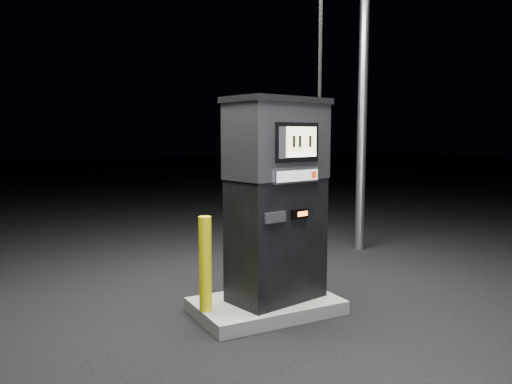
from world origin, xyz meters
name	(u,v)px	position (x,y,z in m)	size (l,w,h in m)	color
ground	(266,312)	(0.00, 0.00, 0.00)	(80.00, 80.00, 0.00)	black
pump_island	(266,306)	(0.00, 0.00, 0.07)	(1.60, 1.00, 0.15)	#5F5F5B
fuel_dispenser	(277,198)	(0.13, -0.02, 1.31)	(1.31, 0.89, 4.70)	black
bollard_left	(205,264)	(-0.74, -0.01, 0.66)	(0.14, 0.14, 1.01)	#F2EB0D
bollard_right	(314,252)	(0.73, 0.11, 0.59)	(0.12, 0.12, 0.89)	#F2EB0D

